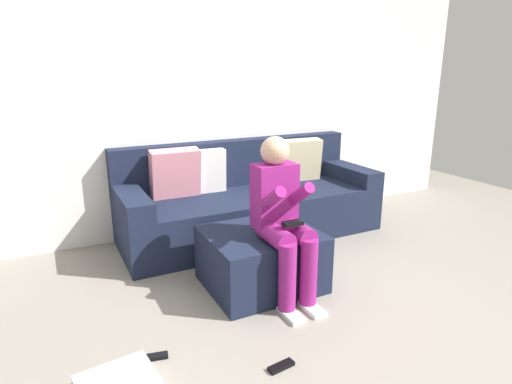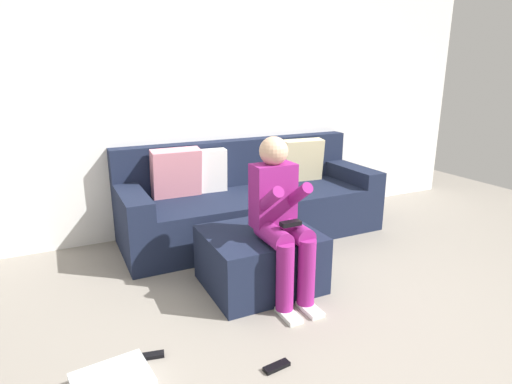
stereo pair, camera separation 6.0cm
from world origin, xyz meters
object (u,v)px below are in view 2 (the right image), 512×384
object	(u,v)px
couch_sectional	(249,202)
ottoman	(260,259)
remote_by_storage_bin	(149,356)
remote_near_ottoman	(277,366)
person_seated	(281,216)

from	to	relation	value
couch_sectional	ottoman	xyz separation A→B (m)	(-0.38, -1.00, -0.11)
remote_by_storage_bin	remote_near_ottoman	bearing A→B (deg)	-21.37
ottoman	remote_by_storage_bin	size ratio (longest dim) A/B	4.83
ottoman	person_seated	bearing A→B (deg)	-74.27
remote_by_storage_bin	person_seated	bearing A→B (deg)	27.45
remote_near_ottoman	remote_by_storage_bin	size ratio (longest dim) A/B	0.92
ottoman	remote_near_ottoman	distance (m)	0.97
couch_sectional	ottoman	bearing A→B (deg)	-110.77
remote_by_storage_bin	ottoman	bearing A→B (deg)	39.11
remote_near_ottoman	person_seated	bearing A→B (deg)	52.94
ottoman	remote_by_storage_bin	xyz separation A→B (m)	(-0.94, -0.49, -0.20)
ottoman	remote_by_storage_bin	bearing A→B (deg)	-152.43
couch_sectional	remote_near_ottoman	world-z (taller)	couch_sectional
ottoman	person_seated	size ratio (longest dim) A/B	0.70
person_seated	remote_near_ottoman	distance (m)	0.99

